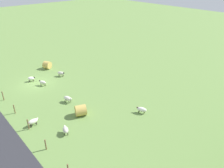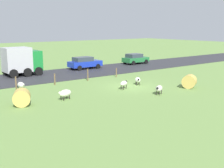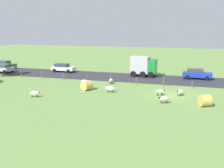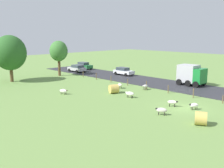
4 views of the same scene
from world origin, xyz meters
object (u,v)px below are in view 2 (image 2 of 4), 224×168
sheep_6 (124,83)px  hay_bale_0 (22,97)px  truck_0 (21,60)px  sheep_3 (159,88)px  hay_bale_1 (189,81)px  car_0 (85,63)px  sheep_4 (138,80)px  sheep_0 (65,93)px  car_2 (135,59)px  sheep_2 (21,85)px

sheep_6 → hay_bale_0: bearing=89.7°
sheep_6 → truck_0: 13.61m
sheep_3 → hay_bale_1: 4.15m
car_0 → sheep_4: bearing=173.2°
sheep_0 → sheep_3: 7.79m
sheep_3 → hay_bale_0: hay_bale_0 is taller
sheep_0 → hay_bale_0: (0.35, 3.30, 0.09)m
sheep_0 → hay_bale_0: 3.32m
sheep_0 → car_2: car_2 is taller
sheep_6 → car_2: bearing=-45.1°
hay_bale_0 → car_0: (12.66, -13.21, 0.28)m
hay_bale_0 → car_2: bearing=-60.5°
sheep_6 → truck_0: size_ratio=0.29×
hay_bale_0 → sheep_2: bearing=-19.7°
hay_bale_1 → car_0: bearing=4.8°
sheep_4 → sheep_3: bearing=161.9°
hay_bale_1 → sheep_6: bearing=56.9°
sheep_6 → sheep_0: bearing=92.7°
hay_bale_0 → car_0: bearing=-46.2°
sheep_6 → hay_bale_0: size_ratio=0.97×
sheep_0 → sheep_3: (-3.18, -7.12, -0.01)m
hay_bale_1 → car_0: 16.10m
truck_0 → sheep_2: bearing=159.0°
car_2 → hay_bale_1: bearing=154.8°
hay_bale_1 → truck_0: 18.83m
hay_bale_1 → sheep_4: bearing=35.2°
sheep_2 → sheep_6: 9.13m
sheep_0 → car_0: (13.01, -9.91, 0.37)m
sheep_0 → car_0: bearing=-37.3°
sheep_4 → hay_bale_1: 4.86m
sheep_2 → sheep_6: size_ratio=0.97×
sheep_3 → hay_bale_0: (3.52, 10.42, 0.10)m
truck_0 → car_2: 17.35m
sheep_0 → hay_bale_0: size_ratio=1.05×
sheep_0 → sheep_2: bearing=17.2°
sheep_0 → sheep_6: 6.17m
sheep_3 → car_2: car_2 is taller
sheep_0 → car_2: 22.73m
car_0 → sheep_6: bearing=163.6°
hay_bale_1 → truck_0: size_ratio=0.31×
sheep_3 → car_2: size_ratio=0.31×
sheep_6 → car_0: car_0 is taller
sheep_6 → hay_bale_1: 6.09m
car_0 → car_2: 8.84m
sheep_6 → car_2: car_2 is taller
sheep_2 → car_2: car_2 is taller
sheep_2 → car_0: car_0 is taller
sheep_4 → sheep_6: size_ratio=0.91×
car_2 → sheep_3: bearing=144.0°
sheep_4 → car_0: 12.16m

